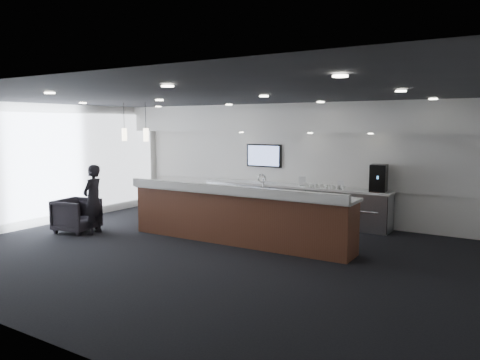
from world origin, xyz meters
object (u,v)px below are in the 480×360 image
Objects in this scene: service_counter at (237,216)px; armchair at (77,215)px; coffee_machine at (379,178)px; lounge_guest at (93,199)px.

service_counter is 3.87m from armchair.
lounge_guest reaches higher than coffee_machine.
armchair is at bearing -153.87° from coffee_machine.
armchair is 0.62m from lounge_guest.
service_counter reaches higher than armchair.
armchair is (-5.90, -3.75, -0.87)m from coffee_machine.
service_counter is at bearing 94.95° from lounge_guest.
service_counter is at bearing -82.36° from armchair.
coffee_machine is (2.22, 2.57, 0.69)m from service_counter.
service_counter is 3.40m from lounge_guest.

